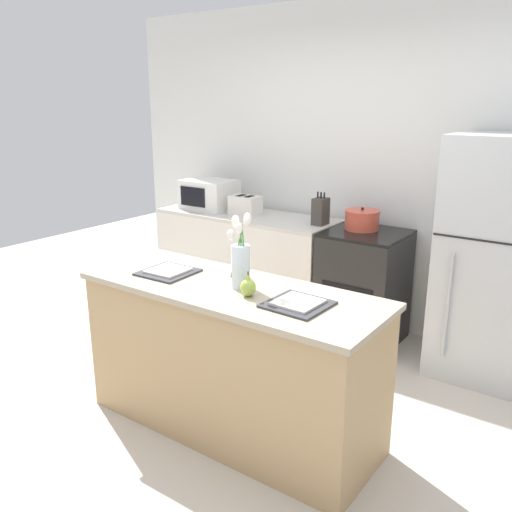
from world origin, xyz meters
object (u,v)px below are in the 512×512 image
(refrigerator, at_px, (494,260))
(plate_setting_right, at_px, (298,304))
(microwave, at_px, (209,194))
(toaster, at_px, (245,205))
(flower_vase, at_px, (240,259))
(plate_setting_left, at_px, (168,272))
(stove_range, at_px, (363,287))
(knife_block, at_px, (321,211))
(cooking_pot, at_px, (362,220))
(pear_figurine, at_px, (248,286))

(refrigerator, bearing_deg, plate_setting_right, -110.02)
(microwave, bearing_deg, toaster, -4.18)
(flower_vase, relative_size, plate_setting_right, 1.35)
(flower_vase, relative_size, plate_setting_left, 1.35)
(stove_range, bearing_deg, plate_setting_left, -108.95)
(stove_range, distance_m, plate_setting_left, 1.78)
(stove_range, relative_size, toaster, 3.26)
(refrigerator, xyz_separation_m, plate_setting_right, (-0.59, -1.63, 0.06))
(toaster, bearing_deg, plate_setting_right, -46.45)
(refrigerator, bearing_deg, knife_block, 179.41)
(refrigerator, xyz_separation_m, knife_block, (-1.37, 0.01, 0.18))
(refrigerator, relative_size, flower_vase, 4.04)
(cooking_pot, distance_m, microwave, 1.54)
(toaster, relative_size, cooking_pot, 1.02)
(stove_range, distance_m, microwave, 1.71)
(refrigerator, height_order, toaster, refrigerator)
(plate_setting_left, xyz_separation_m, toaster, (-0.60, 1.59, 0.09))
(microwave, bearing_deg, pear_figurine, -44.79)
(cooking_pot, bearing_deg, knife_block, -173.95)
(plate_setting_left, relative_size, cooking_pot, 1.13)
(toaster, bearing_deg, microwave, 175.82)
(plate_setting_right, bearing_deg, flower_vase, 172.79)
(refrigerator, xyz_separation_m, pear_figurine, (-0.88, -1.66, 0.11))
(stove_range, distance_m, flower_vase, 1.69)
(flower_vase, height_order, pear_figurine, flower_vase)
(stove_range, relative_size, pear_figurine, 6.61)
(refrigerator, xyz_separation_m, microwave, (-2.55, -0.00, 0.20))
(plate_setting_right, xyz_separation_m, toaster, (-1.51, 1.59, 0.09))
(plate_setting_right, xyz_separation_m, knife_block, (-0.78, 1.64, 0.11))
(flower_vase, height_order, toaster, flower_vase)
(stove_range, relative_size, microwave, 1.90)
(refrigerator, bearing_deg, cooking_pot, 177.10)
(flower_vase, relative_size, knife_block, 1.56)
(flower_vase, distance_m, pear_figurine, 0.18)
(plate_setting_left, distance_m, cooking_pot, 1.75)
(plate_setting_left, distance_m, microwave, 1.94)
(stove_range, height_order, plate_setting_left, plate_setting_left)
(pear_figurine, xyz_separation_m, plate_setting_left, (-0.63, 0.04, -0.04))
(flower_vase, distance_m, cooking_pot, 1.63)
(toaster, bearing_deg, cooking_pot, 4.50)
(toaster, bearing_deg, knife_block, 3.76)
(pear_figurine, distance_m, cooking_pot, 1.72)
(pear_figurine, relative_size, microwave, 0.29)
(stove_range, distance_m, refrigerator, 1.03)
(toaster, xyz_separation_m, microwave, (-0.45, 0.03, 0.05))
(toaster, bearing_deg, stove_range, 1.66)
(cooking_pot, bearing_deg, toaster, -175.50)
(plate_setting_left, relative_size, toaster, 1.11)
(cooking_pot, bearing_deg, refrigerator, -2.90)
(refrigerator, xyz_separation_m, cooking_pot, (-1.02, 0.05, 0.14))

